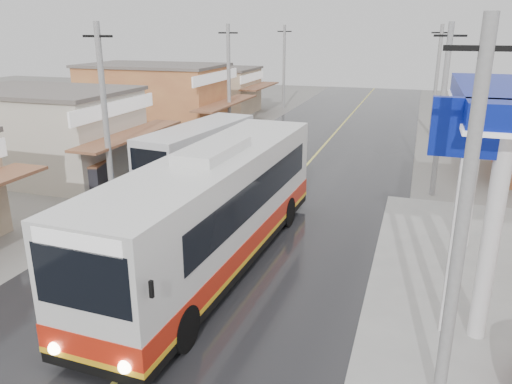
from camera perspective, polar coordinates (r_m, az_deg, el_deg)
ground at (r=13.69m, az=-12.05°, el=-16.59°), size 120.00×120.00×0.00m
road at (r=26.44m, az=4.18°, el=1.23°), size 12.00×90.00×0.02m
centre_line at (r=26.44m, az=4.18°, el=1.26°), size 0.15×90.00×0.01m
shopfronts_left at (r=34.36m, az=-16.09°, el=4.54°), size 11.00×44.00×5.20m
utility_poles_left at (r=29.71m, az=-8.55°, el=2.97°), size 1.60×50.00×8.00m
utility_poles_right at (r=25.77m, az=19.45°, el=-0.28°), size 1.60×36.00×8.00m
coach_bus at (r=16.62m, az=-4.63°, el=-1.93°), size 3.48×13.48×4.18m
second_bus at (r=26.54m, az=-6.57°, el=4.66°), size 3.35×8.86×2.87m
cyclist at (r=17.35m, az=-17.71°, el=-6.76°), size 0.99×1.92×1.97m
tricycle_near at (r=25.66m, az=-18.21°, el=1.83°), size 1.78×2.11×1.54m
tyre_stack at (r=20.39m, az=-20.96°, el=-4.60°), size 0.90×0.90×0.46m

